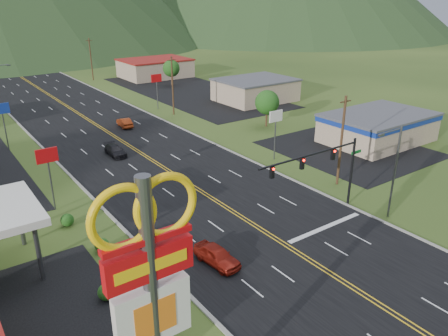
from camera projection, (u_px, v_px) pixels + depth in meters
ground at (413, 326)px, 28.04m from camera, size 500.00×500.00×0.00m
road at (413, 326)px, 28.04m from camera, size 20.00×460.00×0.04m
pylon_sign at (151, 287)px, 16.91m from camera, size 4.32×0.60×14.00m
traffic_signal at (325, 163)px, 40.11m from camera, size 13.10×0.43×7.00m
streetlight_east at (393, 167)px, 39.69m from camera, size 3.28×0.25×9.00m
building_east_near at (378, 126)px, 62.25m from camera, size 15.40×10.40×4.10m
building_east_mid at (255, 90)px, 86.01m from camera, size 14.40×11.40×4.30m
building_east_far at (155, 68)px, 110.24m from camera, size 16.40×12.40×4.50m
pole_sign_west_a at (48, 162)px, 41.25m from camera, size 2.00×0.18×6.40m
pole_sign_west_b at (2, 113)px, 57.85m from camera, size 2.00×0.18×6.40m
pole_sign_east_a at (276, 121)px, 54.30m from camera, size 2.00×0.18×6.40m
pole_sign_east_b at (156, 82)px, 78.46m from camera, size 2.00×0.18×6.40m
tree_east_a at (267, 102)px, 68.65m from camera, size 3.84×3.84×5.82m
tree_east_b at (171, 68)px, 99.49m from camera, size 3.84×3.84×5.82m
utility_pole_a at (341, 140)px, 47.00m from camera, size 1.60×0.28×10.00m
utility_pole_b at (173, 85)px, 74.93m from camera, size 1.60×0.28×10.00m
utility_pole_c at (91, 59)px, 105.12m from camera, size 1.60×0.28×10.00m
utility_pole_d at (46, 44)px, 135.31m from camera, size 1.60×0.28×10.00m
car_red_near at (217, 256)px, 34.21m from camera, size 2.25×4.50×1.47m
car_dark_mid at (115, 151)px, 57.25m from camera, size 1.82×4.44×1.29m
car_red_far at (125, 123)px, 69.40m from camera, size 1.96×4.45×1.42m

